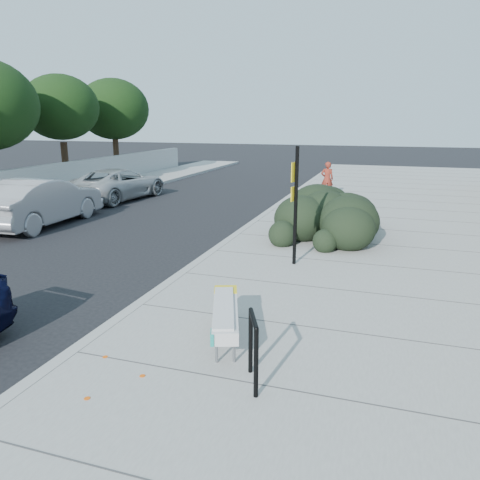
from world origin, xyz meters
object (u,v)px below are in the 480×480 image
object	(u,v)px
pedestrian	(327,179)
sign_post	(295,199)
bike_rack	(253,344)
bench	(225,313)
suv_silver	(119,184)
wagon_silver	(41,202)

from	to	relation	value
pedestrian	sign_post	bearing A→B (deg)	78.20
sign_post	pedestrian	distance (m)	10.78
sign_post	bike_rack	bearing A→B (deg)	-70.02
bench	sign_post	size ratio (longest dim) A/B	0.69
suv_silver	bench	bearing A→B (deg)	133.52
sign_post	pedestrian	world-z (taller)	sign_post
bench	bike_rack	bearing A→B (deg)	-74.05
bike_rack	wagon_silver	distance (m)	12.58
bench	pedestrian	xyz separation A→B (m)	(-0.49, 15.10, 0.33)
wagon_silver	bench	bearing A→B (deg)	141.67
pedestrian	wagon_silver	bearing A→B (deg)	28.99
bench	wagon_silver	bearing A→B (deg)	124.75
bike_rack	wagon_silver	bearing A→B (deg)	118.98
bench	bike_rack	size ratio (longest dim) A/B	2.01
suv_silver	wagon_silver	bearing A→B (deg)	99.83
bike_rack	pedestrian	distance (m)	16.26
sign_post	suv_silver	distance (m)	12.58
sign_post	pedestrian	xyz separation A→B (m)	(-0.70, 10.73, -0.82)
bike_rack	suv_silver	distance (m)	16.87
sign_post	wagon_silver	bearing A→B (deg)	-179.41
wagon_silver	bike_rack	bearing A→B (deg)	139.66
suv_silver	pedestrian	world-z (taller)	pedestrian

